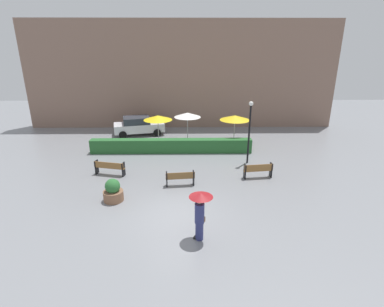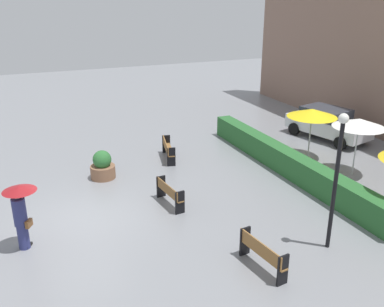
{
  "view_description": "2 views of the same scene",
  "coord_description": "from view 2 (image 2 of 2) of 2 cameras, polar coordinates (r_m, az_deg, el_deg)",
  "views": [
    {
      "loc": [
        0.6,
        -12.12,
        7.37
      ],
      "look_at": [
        0.83,
        4.87,
        1.18
      ],
      "focal_mm": 28.06,
      "sensor_mm": 36.0,
      "label": 1
    },
    {
      "loc": [
        12.96,
        -1.72,
        7.04
      ],
      "look_at": [
        -1.4,
        4.46,
        1.18
      ],
      "focal_mm": 40.15,
      "sensor_mm": 36.0,
      "label": 2
    }
  ],
  "objects": [
    {
      "name": "patio_umbrella_yellow",
      "position": [
        19.61,
        15.68,
        5.21
      ],
      "size": [
        2.19,
        2.19,
        2.29
      ],
      "color": "silver",
      "rests_on": "ground"
    },
    {
      "name": "hedge_strip",
      "position": [
        18.16,
        12.5,
        -1.11
      ],
      "size": [
        11.55,
        0.7,
        0.98
      ],
      "primitive_type": "cube",
      "color": "#28602D",
      "rests_on": "ground"
    },
    {
      "name": "bench_mid_center",
      "position": [
        15.11,
        -3.05,
        -5.18
      ],
      "size": [
        1.62,
        0.5,
        0.82
      ],
      "color": "brown",
      "rests_on": "ground"
    },
    {
      "name": "pedestrian_with_umbrella",
      "position": [
        13.22,
        -21.83,
        -6.82
      ],
      "size": [
        0.95,
        0.95,
        2.02
      ],
      "color": "navy",
      "rests_on": "ground"
    },
    {
      "name": "planter_pot",
      "position": [
        17.64,
        -11.8,
        -1.69
      ],
      "size": [
        0.99,
        0.99,
        1.17
      ],
      "color": "brown",
      "rests_on": "ground"
    },
    {
      "name": "bench_far_right",
      "position": [
        11.94,
        9.27,
        -12.86
      ],
      "size": [
        1.73,
        0.53,
        0.87
      ],
      "color": "olive",
      "rests_on": "ground"
    },
    {
      "name": "lamp_post",
      "position": [
        12.5,
        18.72,
        -1.98
      ],
      "size": [
        0.28,
        0.28,
        4.08
      ],
      "color": "black",
      "rests_on": "ground"
    },
    {
      "name": "patio_umbrella_white",
      "position": [
        18.3,
        21.33,
        3.79
      ],
      "size": [
        2.08,
        2.08,
        2.39
      ],
      "color": "silver",
      "rests_on": "ground"
    },
    {
      "name": "bench_far_left",
      "position": [
        19.26,
        -3.24,
        0.68
      ],
      "size": [
        1.88,
        0.77,
        0.84
      ],
      "color": "olive",
      "rests_on": "ground"
    },
    {
      "name": "ground_plane",
      "position": [
        14.85,
        -13.95,
        -8.43
      ],
      "size": [
        60.0,
        60.0,
        0.0
      ],
      "primitive_type": "plane",
      "color": "gray"
    },
    {
      "name": "parked_car",
      "position": [
        23.04,
        17.53,
        3.89
      ],
      "size": [
        4.49,
        2.72,
        1.57
      ],
      "color": "silver",
      "rests_on": "ground"
    }
  ]
}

